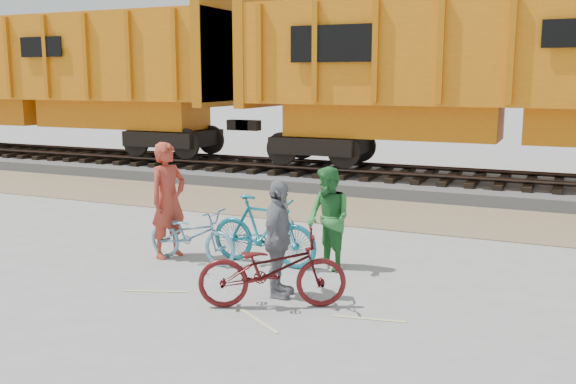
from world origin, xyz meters
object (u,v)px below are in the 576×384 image
object	(u,v)px
hopper_car_left	(46,75)
bicycle_maroon	(272,269)
hopper_car_center	(516,74)
bicycle_blue	(192,235)
person_man	(328,219)
person_solo	(168,200)
person_woman	(278,239)
bicycle_teal	(264,231)

from	to	relation	value
hopper_car_left	bicycle_maroon	distance (m)	16.38
hopper_car_center	bicycle_maroon	world-z (taller)	hopper_car_center
bicycle_blue	person_man	bearing A→B (deg)	-71.04
bicycle_blue	person_solo	bearing A→B (deg)	84.09
person_solo	bicycle_blue	bearing A→B (deg)	-85.78
bicycle_maroon	person_man	world-z (taller)	person_man
person_solo	hopper_car_center	bearing A→B (deg)	-13.54
hopper_car_center	bicycle_blue	distance (m)	9.61
person_woman	bicycle_maroon	bearing A→B (deg)	-174.57
bicycle_teal	hopper_car_center	bearing A→B (deg)	-17.37
bicycle_teal	person_woman	xyz separation A→B (m)	(0.83, -1.26, 0.24)
bicycle_maroon	bicycle_blue	bearing A→B (deg)	30.94
hopper_car_center	person_man	xyz separation A→B (m)	(-1.95, -7.81, -2.22)
bicycle_teal	person_man	distance (m)	1.05
hopper_car_left	bicycle_teal	bearing A→B (deg)	-33.62
bicycle_teal	person_solo	world-z (taller)	person_solo
person_man	bicycle_blue	bearing A→B (deg)	-130.81
bicycle_blue	person_man	distance (m)	2.21
bicycle_teal	bicycle_maroon	xyz separation A→B (m)	(0.93, -1.66, -0.05)
bicycle_blue	bicycle_teal	size ratio (longest dim) A/B	0.91
hopper_car_left	person_man	size ratio (longest dim) A/B	8.88
hopper_car_left	person_woman	xyz separation A→B (m)	(12.88, -9.27, -2.22)
bicycle_maroon	person_man	distance (m)	1.89
bicycle_maroon	bicycle_teal	bearing A→B (deg)	3.60
hopper_car_left	bicycle_teal	size ratio (longest dim) A/B	7.71
bicycle_maroon	person_man	size ratio (longest dim) A/B	1.20
bicycle_blue	bicycle_maroon	distance (m)	2.45
person_solo	person_man	xyz separation A→B (m)	(2.62, 0.41, -0.15)
hopper_car_center	person_man	distance (m)	8.35
person_man	person_solo	bearing A→B (deg)	-135.45
person_man	hopper_car_center	bearing A→B (deg)	111.59
bicycle_blue	bicycle_maroon	world-z (taller)	bicycle_maroon
bicycle_teal	person_man	size ratio (longest dim) A/B	1.15
person_solo	person_woman	size ratio (longest dim) A/B	1.19
bicycle_maroon	hopper_car_center	bearing A→B (deg)	-37.43
bicycle_teal	person_woman	distance (m)	1.53
person_woman	person_solo	bearing A→B (deg)	58.13
hopper_car_center	bicycle_teal	world-z (taller)	hopper_car_center
bicycle_blue	bicycle_teal	world-z (taller)	bicycle_teal
person_solo	person_man	bearing A→B (deg)	-65.54
bicycle_maroon	person_solo	distance (m)	2.97
person_solo	person_woman	bearing A→B (deg)	-97.73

